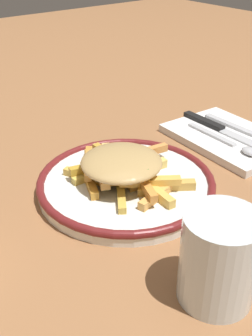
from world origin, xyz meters
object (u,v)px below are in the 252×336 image
at_px(knife, 221,129).
at_px(spoon, 234,144).
at_px(plate, 126,183).
at_px(fries_heap, 123,167).
at_px(napkin, 229,138).
at_px(water_glass, 219,259).
at_px(fork, 245,131).

height_order(knife, spoon, spoon).
relative_size(plate, fries_heap, 1.32).
relative_size(napkin, water_glass, 2.10).
height_order(plate, water_glass, water_glass).
distance_m(fries_heap, water_glass, 0.21).
bearing_deg(water_glass, plate, -103.42).
relative_size(fries_heap, knife, 0.90).
distance_m(knife, spoon, 0.06).
bearing_deg(knife, plate, 7.33).
relative_size(plate, spoon, 1.64).
bearing_deg(water_glass, napkin, -142.43).
bearing_deg(napkin, spoon, 50.09).
height_order(fries_heap, water_glass, water_glass).
bearing_deg(knife, water_glass, 39.86).
distance_m(napkin, fork, 0.03).
bearing_deg(plate, knife, -172.67).
bearing_deg(fries_heap, water_glass, 77.70).
xyz_separation_m(fries_heap, fork, (-0.27, 0.00, -0.02)).
bearing_deg(water_glass, spoon, -144.23).
bearing_deg(spoon, napkin, -129.91).
xyz_separation_m(plate, napkin, (-0.23, -0.01, -0.00)).
distance_m(knife, water_glass, 0.37).
relative_size(knife, spoon, 1.38).
xyz_separation_m(napkin, knife, (-0.00, -0.02, 0.01)).
relative_size(spoon, water_glass, 1.57).
height_order(plate, spoon, spoon).
height_order(plate, fork, plate).
bearing_deg(fries_heap, fork, 179.47).
xyz_separation_m(plate, water_glass, (0.05, 0.21, 0.04)).
height_order(knife, water_glass, water_glass).
xyz_separation_m(plate, knife, (-0.24, -0.03, 0.00)).
bearing_deg(knife, fries_heap, 6.84).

